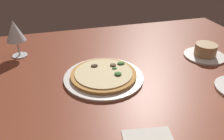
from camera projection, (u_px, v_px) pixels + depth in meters
dining_table at (120, 80)px, 88.82cm from camera, size 150.00×110.00×4.00cm
pizza_main at (104, 75)px, 86.01cm from camera, size 29.68×29.68×3.38cm
ramekin_on_saucer at (205, 52)px, 100.77cm from camera, size 17.71×17.71×5.93cm
wine_glass_near at (15, 32)px, 96.98cm from camera, size 8.13×8.13×16.31cm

